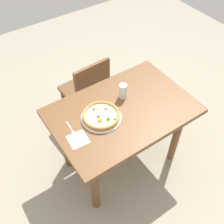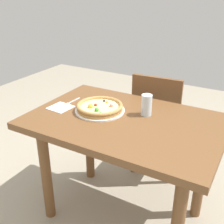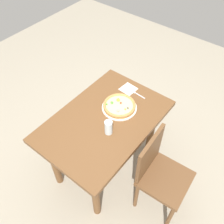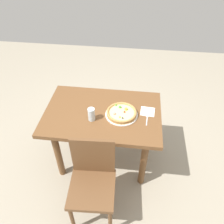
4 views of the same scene
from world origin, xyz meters
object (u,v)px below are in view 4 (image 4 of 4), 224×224
Objects in this scene: plate at (122,115)px; fork at (147,118)px; chair_near at (93,180)px; drinking_glass at (91,114)px; napkin at (148,112)px; dining_table at (103,121)px; pizza at (122,113)px.

plate is 1.94× the size of fork.
chair_near is 5.41× the size of fork.
drinking_glass is 0.95× the size of napkin.
napkin is at bearing 17.62° from plate.
dining_table is 0.46m from fork.
drinking_glass is (-0.28, -0.10, 0.06)m from plate.
plate is at bearing -82.10° from pizza.
pizza is at bearing 19.28° from drinking_glass.
pizza is (-0.00, 0.00, 0.03)m from plate.
napkin is at bearing 18.44° from drinking_glass.
chair_near is 6.74× the size of drinking_glass.
drinking_glass is at bearing -83.64° from chair_near.
drinking_glass is at bearing -161.56° from napkin.
pizza is at bearing -111.91° from chair_near.
chair_near is 0.60m from drinking_glass.
drinking_glass is at bearing -126.57° from dining_table.
chair_near reaches higher than fork.
plate is 0.03m from pizza.
chair_near is at bearing -90.37° from dining_table.
fork is at bearing -131.87° from chair_near.
fork reaches higher than napkin.
dining_table is 8.77× the size of drinking_glass.
pizza reaches higher than fork.
chair_near is 6.40× the size of napkin.
chair_near is at bearing -108.54° from pizza.
dining_table is 0.47m from napkin.
pizza is (0.20, 0.59, 0.30)m from chair_near.
drinking_glass is 0.57m from napkin.
napkin is at bearing 7.70° from dining_table.
dining_table is at bearing -172.30° from napkin.
chair_near is 3.01× the size of pizza.
plate reaches higher than dining_table.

